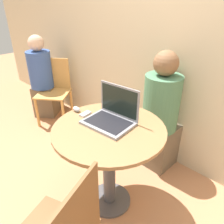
# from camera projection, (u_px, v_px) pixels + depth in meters

# --- Properties ---
(ground_plane) EXTENTS (12.00, 12.00, 0.00)m
(ground_plane) POSITION_uv_depth(u_px,v_px,m) (109.00, 200.00, 1.90)
(ground_plane) COLOR tan
(back_wall) EXTENTS (7.00, 0.05, 2.60)m
(back_wall) POSITION_uv_depth(u_px,v_px,m) (182.00, 32.00, 1.84)
(back_wall) COLOR beige
(back_wall) RESTS_ON ground_plane
(round_table) EXTENTS (0.81, 0.81, 0.74)m
(round_table) POSITION_uv_depth(u_px,v_px,m) (109.00, 148.00, 1.63)
(round_table) COLOR #4C4C51
(round_table) RESTS_ON ground_plane
(laptop) EXTENTS (0.37, 0.29, 0.26)m
(laptop) POSITION_uv_depth(u_px,v_px,m) (112.00, 116.00, 1.59)
(laptop) COLOR gray
(laptop) RESTS_ON round_table
(cell_phone) EXTENTS (0.06, 0.10, 0.02)m
(cell_phone) POSITION_uv_depth(u_px,v_px,m) (85.00, 114.00, 1.71)
(cell_phone) COLOR silver
(cell_phone) RESTS_ON round_table
(computer_mouse) EXTENTS (0.07, 0.05, 0.04)m
(computer_mouse) POSITION_uv_depth(u_px,v_px,m) (76.00, 109.00, 1.75)
(computer_mouse) COLOR #B2B2B7
(computer_mouse) RESTS_ON round_table
(person_seated) EXTENTS (0.33, 0.51, 1.18)m
(person_seated) POSITION_uv_depth(u_px,v_px,m) (162.00, 121.00, 2.12)
(person_seated) COLOR brown
(person_seated) RESTS_ON ground_plane
(chair_background) EXTENTS (0.56, 0.56, 0.84)m
(chair_background) POSITION_uv_depth(u_px,v_px,m) (55.00, 90.00, 2.96)
(chair_background) COLOR tan
(chair_background) RESTS_ON ground_plane
(person_background) EXTENTS (0.50, 0.53, 1.14)m
(person_background) POSITION_uv_depth(u_px,v_px,m) (44.00, 83.00, 3.08)
(person_background) COLOR brown
(person_background) RESTS_ON ground_plane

